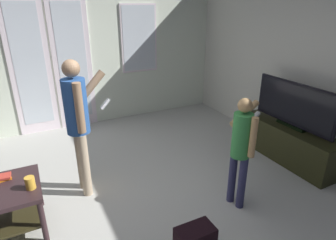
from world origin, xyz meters
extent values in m
cube|color=#B6B5AE|center=(0.00, 0.00, -0.01)|extent=(5.77, 5.23, 0.02)
cube|color=silver|center=(0.00, 2.59, 1.29)|extent=(5.77, 0.06, 2.57)
cube|color=white|center=(-0.42, 2.54, 1.06)|extent=(0.61, 0.02, 2.18)
cube|color=silver|center=(-0.42, 2.53, 1.11)|extent=(0.45, 0.01, 1.88)
cube|color=white|center=(0.22, 2.54, 1.06)|extent=(0.61, 0.02, 2.18)
cube|color=silver|center=(0.22, 2.53, 1.11)|extent=(0.45, 0.01, 1.88)
cube|color=white|center=(1.40, 2.54, 1.43)|extent=(0.66, 0.02, 1.17)
cube|color=silver|center=(1.40, 2.53, 1.43)|extent=(0.60, 0.01, 1.11)
cube|color=silver|center=(2.85, 0.00, 1.29)|extent=(0.06, 5.23, 2.57)
cylinder|color=#2E1E21|center=(-0.59, -0.08, 0.22)|extent=(0.05, 0.05, 0.44)
cylinder|color=#2E1E21|center=(-0.59, 0.49, 0.22)|extent=(0.05, 0.05, 0.44)
cube|color=#292913|center=(2.55, 0.03, 0.24)|extent=(0.41, 1.43, 0.48)
cube|color=black|center=(2.55, -0.68, 0.26)|extent=(0.35, 0.02, 0.27)
cube|color=black|center=(2.55, 0.03, 0.50)|extent=(0.08, 0.42, 0.04)
cube|color=black|center=(2.55, 0.03, 0.80)|extent=(0.04, 1.21, 0.56)
cube|color=black|center=(2.53, 0.03, 0.80)|extent=(0.00, 1.16, 0.51)
cylinder|color=tan|center=(-0.09, 0.46, 0.37)|extent=(0.10, 0.10, 0.74)
cylinder|color=tan|center=(-0.10, 0.62, 0.37)|extent=(0.10, 0.10, 0.74)
cylinder|color=#285196|center=(-0.10, 0.54, 1.03)|extent=(0.24, 0.24, 0.58)
sphere|color=#9B7758|center=(-0.10, 0.54, 1.42)|extent=(0.18, 0.18, 0.18)
cylinder|color=#9B7758|center=(-0.09, 0.38, 1.06)|extent=(0.08, 0.08, 0.51)
cylinder|color=#9B7758|center=(0.07, 0.71, 1.13)|extent=(0.42, 0.10, 0.43)
cube|color=white|center=(0.25, 0.72, 0.95)|extent=(0.12, 0.05, 0.12)
cylinder|color=navy|center=(1.30, -0.49, 0.29)|extent=(0.08, 0.08, 0.58)
cylinder|color=navy|center=(1.28, -0.36, 0.29)|extent=(0.08, 0.08, 0.58)
cylinder|color=#388D44|center=(1.29, -0.43, 0.81)|extent=(0.19, 0.19, 0.46)
sphere|color=tan|center=(1.29, -0.43, 1.13)|extent=(0.14, 0.14, 0.14)
cylinder|color=tan|center=(1.31, -0.55, 0.84)|extent=(0.07, 0.07, 0.41)
cylinder|color=tan|center=(1.45, -0.26, 0.96)|extent=(0.41, 0.15, 0.22)
cube|color=white|center=(1.63, -0.22, 0.88)|extent=(0.15, 0.07, 0.08)
cylinder|color=gold|center=(-0.63, 0.09, 0.54)|extent=(0.08, 0.08, 0.12)
cube|color=orange|center=(-0.88, 0.37, 0.49)|extent=(0.20, 0.14, 0.02)
camera|label=1|loc=(-0.50, -2.37, 2.02)|focal=30.62mm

